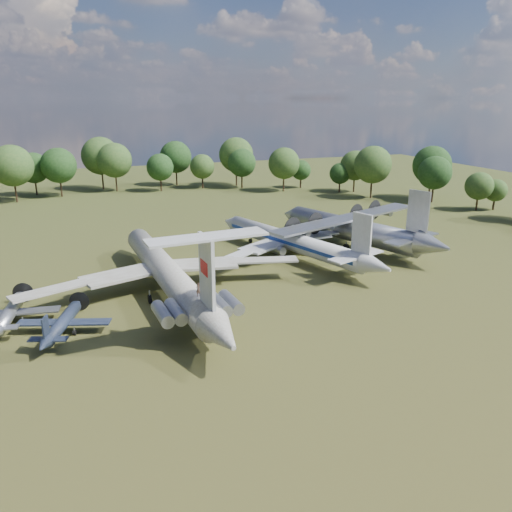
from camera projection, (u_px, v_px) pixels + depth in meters
name	position (u px, v px, depth m)	size (l,w,h in m)	color
ground	(175.00, 289.00, 76.28)	(300.00, 300.00, 0.00)	#1F3C14
il62_airliner	(167.00, 278.00, 73.13)	(42.28, 54.96, 5.39)	silver
tu104_jet	(291.00, 245.00, 90.96)	(34.72, 46.29, 4.63)	silver
an12_transport	(351.00, 232.00, 97.39)	(38.26, 42.76, 5.63)	#9DA0A5
small_prop_west	(63.00, 326.00, 61.26)	(11.38, 15.52, 2.28)	black
small_prop_northwest	(10.00, 316.00, 63.88)	(12.03, 16.40, 2.41)	#96989D
person_on_il62	(198.00, 289.00, 58.95)	(0.62, 0.41, 1.70)	brown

